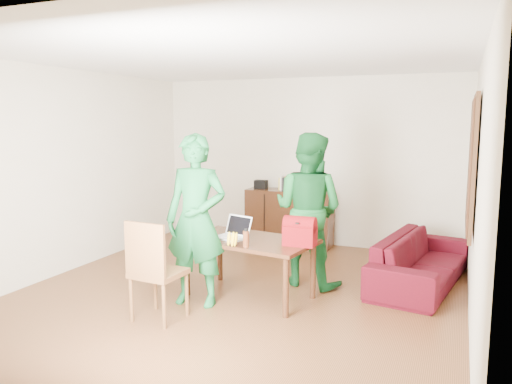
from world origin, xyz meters
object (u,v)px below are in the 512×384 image
at_px(sofa, 421,261).
at_px(red_bag, 300,234).
at_px(person_far, 308,209).
at_px(person_near, 196,220).
at_px(bottle, 246,238).
at_px(laptop, 230,235).
at_px(chair, 158,291).
at_px(table, 249,246).

bearing_deg(sofa, red_bag, 147.57).
distance_m(person_far, sofa, 1.54).
height_order(person_near, sofa, person_near).
distance_m(person_near, bottle, 0.59).
relative_size(laptop, red_bag, 1.20).
xyz_separation_m(person_far, red_bag, (0.14, -0.77, -0.13)).
height_order(chair, person_near, person_near).
height_order(person_far, red_bag, person_far).
height_order(table, person_near, person_near).
bearing_deg(chair, sofa, 46.76).
height_order(table, red_bag, red_bag).
distance_m(person_far, laptop, 1.07).
distance_m(laptop, sofa, 2.42).
bearing_deg(person_far, person_near, 61.73).
bearing_deg(table, sofa, 43.23).
distance_m(person_far, red_bag, 0.79).
height_order(table, laptop, laptop).
relative_size(bottle, red_bag, 0.57).
bearing_deg(bottle, sofa, 43.00).
xyz_separation_m(table, bottle, (0.11, -0.35, 0.18)).
distance_m(table, chair, 1.17).
relative_size(table, sofa, 0.76).
distance_m(chair, person_near, 0.85).
bearing_deg(sofa, bottle, 142.78).
bearing_deg(laptop, person_far, 65.47).
relative_size(person_far, sofa, 0.92).
distance_m(chair, laptop, 1.06).
relative_size(chair, person_near, 0.55).
relative_size(chair, laptop, 2.55).
distance_m(table, red_bag, 0.66).
bearing_deg(sofa, person_near, 135.93).
distance_m(chair, person_far, 2.09).
bearing_deg(chair, bottle, 45.47).
height_order(table, person_far, person_far).
height_order(person_near, red_bag, person_near).
relative_size(bottle, sofa, 0.09).
relative_size(person_near, laptop, 4.61).
height_order(table, chair, chair).
bearing_deg(person_near, bottle, 0.96).
relative_size(table, person_near, 0.83).
relative_size(person_far, red_bag, 5.52).
xyz_separation_m(table, laptop, (-0.21, -0.08, 0.13)).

